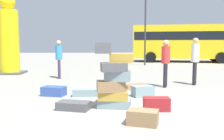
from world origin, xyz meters
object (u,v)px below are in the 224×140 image
at_px(person_tourist_with_camera, 59,56).
at_px(suitcase_charcoal_right_side, 74,106).
at_px(suitcase_brown_behind_tower, 143,117).
at_px(suitcase_slate_white_trunk, 143,91).
at_px(person_bearded_onlooker, 195,57).
at_px(suitcase_slate_foreground_far, 86,93).
at_px(suitcase_maroon_left_side, 156,104).
at_px(suitcase_tower, 114,82).
at_px(yellow_dummy_statue, 9,39).
at_px(parked_bus, 184,41).
at_px(suitcase_navy_upright_blue, 54,91).
at_px(person_passerby_in_red, 166,59).
at_px(lamp_post, 146,4).
at_px(suitcase_brown_foreground_near, 135,86).

bearing_deg(person_tourist_with_camera, suitcase_charcoal_right_side, 1.17).
bearing_deg(suitcase_brown_behind_tower, suitcase_charcoal_right_side, 160.96).
xyz_separation_m(suitcase_slate_white_trunk, person_bearded_onlooker, (2.30, 2.01, 0.90)).
bearing_deg(suitcase_slate_foreground_far, suitcase_maroon_left_side, -43.32).
xyz_separation_m(suitcase_tower, yellow_dummy_statue, (-5.10, 7.24, 1.18)).
height_order(person_bearded_onlooker, parked_bus, parked_bus).
relative_size(suitcase_navy_upright_blue, suitcase_charcoal_right_side, 0.89).
xyz_separation_m(person_bearded_onlooker, person_passerby_in_red, (-1.23, -0.46, -0.05)).
distance_m(parked_bus, lamp_post, 5.75).
relative_size(suitcase_navy_upright_blue, suitcase_slate_foreground_far, 0.89).
relative_size(suitcase_brown_behind_tower, person_bearded_onlooker, 0.32).
bearing_deg(suitcase_slate_white_trunk, suitcase_slate_foreground_far, 160.30).
height_order(suitcase_slate_foreground_far, suitcase_charcoal_right_side, suitcase_slate_foreground_far).
bearing_deg(suitcase_navy_upright_blue, person_tourist_with_camera, 113.39).
bearing_deg(suitcase_maroon_left_side, suitcase_tower, 165.83).
relative_size(suitcase_tower, suitcase_maroon_left_side, 2.62).
bearing_deg(suitcase_charcoal_right_side, lamp_post, 88.99).
bearing_deg(person_passerby_in_red, lamp_post, -164.29).
bearing_deg(suitcase_maroon_left_side, suitcase_slate_white_trunk, 94.95).
bearing_deg(suitcase_charcoal_right_side, suitcase_maroon_left_side, 11.63).
xyz_separation_m(suitcase_charcoal_right_side, person_bearded_onlooker, (4.16, 3.44, 0.96)).
distance_m(suitcase_charcoal_right_side, parked_bus, 17.50).
bearing_deg(suitcase_brown_behind_tower, person_bearded_onlooker, 78.60).
height_order(suitcase_tower, yellow_dummy_statue, yellow_dummy_statue).
bearing_deg(parked_bus, person_passerby_in_red, -98.43).
height_order(suitcase_brown_behind_tower, person_bearded_onlooker, person_bearded_onlooker).
height_order(suitcase_slate_foreground_far, suitcase_brown_behind_tower, suitcase_brown_behind_tower).
height_order(suitcase_navy_upright_blue, person_bearded_onlooker, person_bearded_onlooker).
relative_size(person_passerby_in_red, yellow_dummy_statue, 0.41).
xyz_separation_m(suitcase_maroon_left_side, person_bearded_onlooker, (2.24, 3.59, 0.91)).
relative_size(suitcase_slate_white_trunk, person_bearded_onlooker, 0.35).
bearing_deg(person_passerby_in_red, suitcase_slate_foreground_far, -40.52).
bearing_deg(suitcase_maroon_left_side, person_tourist_with_camera, 122.57).
distance_m(suitcase_brown_foreground_near, suitcase_navy_upright_blue, 2.80).
height_order(suitcase_charcoal_right_side, person_tourist_with_camera, person_tourist_with_camera).
bearing_deg(parked_bus, suitcase_slate_white_trunk, -100.06).
height_order(suitcase_navy_upright_blue, person_passerby_in_red, person_passerby_in_red).
bearing_deg(suitcase_navy_upright_blue, parked_bus, 74.60).
bearing_deg(person_bearded_onlooker, suitcase_maroon_left_side, -3.90).
relative_size(suitcase_charcoal_right_side, suitcase_maroon_left_side, 1.25).
xyz_separation_m(suitcase_tower, parked_bus, (6.82, 15.44, 1.21)).
bearing_deg(suitcase_charcoal_right_side, person_passerby_in_red, 61.67).
distance_m(suitcase_brown_foreground_near, suitcase_slate_foreground_far, 2.03).
bearing_deg(lamp_post, suitcase_brown_behind_tower, -99.97).
bearing_deg(suitcase_slate_white_trunk, suitcase_navy_upright_blue, 158.19).
bearing_deg(person_tourist_with_camera, suitcase_tower, 10.85).
bearing_deg(person_bearded_onlooker, suitcase_slate_foreground_far, -35.94).
xyz_separation_m(suitcase_charcoal_right_side, person_tourist_with_camera, (-1.26, 5.44, 0.93)).
xyz_separation_m(suitcase_maroon_left_side, yellow_dummy_statue, (-6.07, 7.53, 1.65)).
height_order(suitcase_charcoal_right_side, parked_bus, parked_bus).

